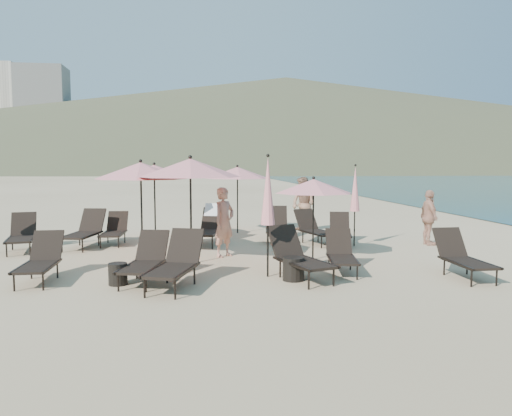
{
  "coord_description": "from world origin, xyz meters",
  "views": [
    {
      "loc": [
        -1.85,
        -9.92,
        2.34
      ],
      "look_at": [
        0.0,
        3.5,
        1.1
      ],
      "focal_mm": 35.0,
      "sensor_mm": 36.0,
      "label": 1
    }
  ],
  "objects": [
    {
      "name": "ground",
      "position": [
        0.0,
        0.0,
        0.0
      ],
      "size": [
        800.0,
        800.0,
        0.0
      ],
      "primitive_type": "plane",
      "color": "#D6BA8C",
      "rests_on": "ground"
    },
    {
      "name": "volcanic_headland",
      "position": [
        71.37,
        302.62,
        26.49
      ],
      "size": [
        690.0,
        690.0,
        55.0
      ],
      "color": "brown",
      "rests_on": "ground"
    },
    {
      "name": "hotel_skyline",
      "position": [
        -93.62,
        271.21,
        24.18
      ],
      "size": [
        109.0,
        82.0,
        55.0
      ],
      "color": "beige",
      "rests_on": "ground"
    },
    {
      "name": "lounger_0",
      "position": [
        -4.74,
        0.25,
        0.43
      ],
      "size": [
        0.63,
        1.61,
        0.93
      ],
      "rotation": [
        0.0,
        0.0,
        -0.01
      ],
      "color": "black",
      "rests_on": "ground"
    },
    {
      "name": "lounger_1",
      "position": [
        -2.69,
        -0.08,
        0.44
      ],
      "size": [
        0.98,
        1.73,
        0.94
      ],
      "rotation": [
        0.0,
        0.0,
        -0.23
      ],
      "color": "black",
      "rests_on": "ground"
    },
    {
      "name": "lounger_2",
      "position": [
        -2.08,
        -0.58,
        0.48
      ],
      "size": [
        1.19,
        1.89,
        1.02
      ],
      "rotation": [
        0.0,
        0.0,
        -0.32
      ],
      "color": "black",
      "rests_on": "ground"
    },
    {
      "name": "lounger_3",
      "position": [
        0.35,
        -0.24,
        0.47
      ],
      "size": [
        1.18,
        1.88,
        1.01
      ],
      "rotation": [
        0.0,
        0.0,
        0.32
      ],
      "color": "black",
      "rests_on": "ground"
    },
    {
      "name": "lounger_4",
      "position": [
        1.39,
        0.24,
        0.4
      ],
      "size": [
        0.83,
        1.57,
        0.86
      ],
      "rotation": [
        0.0,
        0.0,
        -0.18
      ],
      "color": "black",
      "rests_on": "ground"
    },
    {
      "name": "lounger_5",
      "position": [
        3.69,
        -0.58,
        0.44
      ],
      "size": [
        0.63,
        1.63,
        0.94
      ],
      "rotation": [
        0.0,
        0.0,
        -0.0
      ],
      "color": "black",
      "rests_on": "ground"
    },
    {
      "name": "lounger_6",
      "position": [
        -6.2,
        3.83,
        0.46
      ],
      "size": [
        0.95,
        1.79,
        0.97
      ],
      "rotation": [
        0.0,
        0.0,
        0.19
      ],
      "color": "black",
      "rests_on": "ground"
    },
    {
      "name": "lounger_7",
      "position": [
        -3.94,
        4.69,
        0.42
      ],
      "size": [
        0.67,
        1.58,
        0.89
      ],
      "rotation": [
        0.0,
        0.0,
        -0.05
      ],
      "color": "black",
      "rests_on": "ground"
    },
    {
      "name": "lounger_8",
      "position": [
        -1.22,
        4.42,
        0.53
      ],
      "size": [
        1.09,
        1.89,
        1.11
      ],
      "rotation": [
        0.0,
        0.0,
        -0.27
      ],
      "color": "black",
      "rests_on": "ground"
    },
    {
      "name": "lounger_9",
      "position": [
        0.8,
        4.67,
        0.46
      ],
      "size": [
        0.92,
        1.8,
        0.99
      ],
      "rotation": [
        0.0,
        0.0,
        -0.16
      ],
      "color": "black",
      "rests_on": "ground"
    },
    {
      "name": "lounger_10",
      "position": [
        1.79,
        3.99,
        0.44
      ],
      "size": [
        1.07,
        1.76,
        0.95
      ],
      "rotation": [
        0.0,
        0.0,
        0.29
      ],
      "color": "black",
      "rests_on": "ground"
    },
    {
      "name": "lounger_11",
      "position": [
        2.48,
        3.79,
        0.41
      ],
      "size": [
        0.95,
        1.62,
        0.87
      ],
      "rotation": [
        0.0,
        0.0,
        -0.26
      ],
      "color": "black",
      "rests_on": "ground"
    },
    {
      "name": "lounger_12",
      "position": [
        -4.67,
        4.26,
        0.47
      ],
      "size": [
        1.02,
        1.86,
        1.01
      ],
      "rotation": [
        0.0,
        0.0,
        -0.21
      ],
      "color": "black",
      "rests_on": "ground"
    },
    {
      "name": "umbrella_open_0",
      "position": [
        -2.98,
        2.57,
        2.14
      ],
      "size": [
        2.25,
        2.25,
        2.42
      ],
      "color": "black",
      "rests_on": "ground"
    },
    {
      "name": "umbrella_open_1",
      "position": [
        -1.78,
        1.59,
        2.22
      ],
      "size": [
        2.33,
        2.33,
        2.51
      ],
      "color": "black",
      "rests_on": "ground"
    },
    {
      "name": "umbrella_open_2",
      "position": [
        1.13,
        1.65,
        1.78
      ],
      "size": [
        1.87,
        1.87,
        2.01
      ],
      "color": "black",
      "rests_on": "ground"
    },
    {
      "name": "umbrella_open_3",
      "position": [
        -2.8,
        4.97,
        2.07
      ],
      "size": [
        2.18,
        2.18,
        2.34
      ],
      "color": "black",
      "rests_on": "ground"
    },
    {
      "name": "umbrella_open_4",
      "position": [
        -0.21,
        6.46,
        2.0
      ],
      "size": [
        2.1,
        2.1,
        2.26
      ],
      "color": "black",
      "rests_on": "ground"
    },
    {
      "name": "umbrella_closed_0",
      "position": [
        -0.24,
        0.02,
        1.75
      ],
      "size": [
        0.29,
        0.29,
        2.51
      ],
      "color": "black",
      "rests_on": "ground"
    },
    {
      "name": "umbrella_closed_1",
      "position": [
        2.77,
        3.42,
        1.6
      ],
      "size": [
        0.27,
        0.27,
        2.29
      ],
      "color": "black",
      "rests_on": "ground"
    },
    {
      "name": "side_table_0",
      "position": [
        -3.19,
        -0.25,
        0.21
      ],
      "size": [
        0.36,
        0.36,
        0.42
      ],
      "primitive_type": "cylinder",
      "color": "black",
      "rests_on": "ground"
    },
    {
      "name": "side_table_1",
      "position": [
        0.22,
        -0.36,
        0.23
      ],
      "size": [
        0.43,
        0.43,
        0.46
      ],
      "primitive_type": "cylinder",
      "color": "black",
      "rests_on": "ground"
    },
    {
      "name": "beachgoer_a",
      "position": [
        -0.95,
        2.36,
        0.86
      ],
      "size": [
        0.74,
        0.73,
        1.73
      ],
      "primitive_type": "imported",
      "rotation": [
        0.0,
        0.0,
        0.74
      ],
      "color": "tan",
      "rests_on": "ground"
    },
    {
      "name": "beachgoer_b",
      "position": [
        2.04,
        6.52,
        0.93
      ],
      "size": [
        1.08,
        1.14,
        1.85
      ],
      "primitive_type": "imported",
      "rotation": [
        0.0,
        0.0,
        -0.99
      ],
      "color": "#98694E",
      "rests_on": "ground"
    },
    {
      "name": "beachgoer_c",
      "position": [
        4.92,
        3.3,
        0.78
      ],
      "size": [
        0.42,
        0.93,
        1.57
      ],
      "primitive_type": "imported",
      "rotation": [
        0.0,
        0.0,
        1.53
      ],
      "color": "tan",
      "rests_on": "ground"
    }
  ]
}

